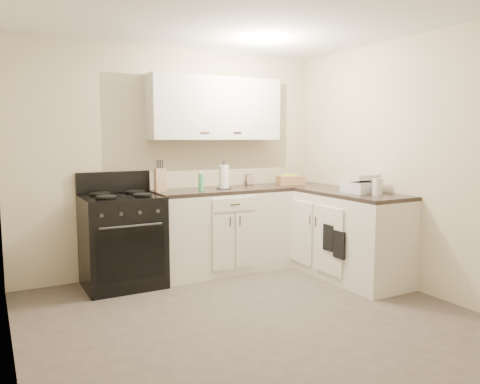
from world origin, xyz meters
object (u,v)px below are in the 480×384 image
paper_towel (224,177)px  countertop_grill (361,187)px  stove (122,242)px  knife_block (160,180)px  wicker_basket (291,180)px

paper_towel → countertop_grill: (1.09, -1.02, -0.07)m
stove → countertop_grill: (2.25, -1.02, 0.54)m
stove → paper_towel: paper_towel is taller
paper_towel → countertop_grill: size_ratio=0.83×
stove → countertop_grill: 2.53m
knife_block → countertop_grill: 2.12m
countertop_grill → stove: bearing=152.9°
paper_towel → wicker_basket: 0.95m
knife_block → countertop_grill: size_ratio=0.78×
paper_towel → knife_block: bearing=171.5°
countertop_grill → paper_towel: bearing=134.3°
knife_block → countertop_grill: knife_block is taller
wicker_basket → paper_towel: bearing=-176.9°
stove → wicker_basket: size_ratio=3.00×
paper_towel → wicker_basket: bearing=3.1°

